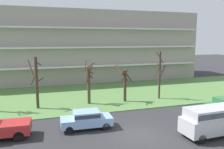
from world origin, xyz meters
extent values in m
plane|color=#2D2D30|center=(0.00, 0.00, 0.00)|extent=(160.00, 160.00, 0.00)
cube|color=#547F42|center=(0.00, 14.00, 0.04)|extent=(80.00, 16.00, 0.08)
cube|color=#9E938C|center=(0.00, 28.20, 6.35)|extent=(43.91, 12.39, 12.70)
cube|color=silver|center=(0.00, 21.55, 3.17)|extent=(42.15, 0.90, 0.24)
cube|color=silver|center=(0.00, 21.55, 6.35)|extent=(42.15, 0.90, 0.24)
cube|color=silver|center=(0.00, 21.55, 9.52)|extent=(42.15, 0.90, 0.24)
cylinder|color=#423023|center=(-7.84, 9.73, 2.90)|extent=(0.31, 0.31, 5.79)
cylinder|color=#423023|center=(-8.36, 9.47, 4.66)|extent=(0.69, 1.21, 1.62)
cylinder|color=#423023|center=(-7.43, 10.01, 3.24)|extent=(0.71, 0.94, 0.60)
cylinder|color=#423023|center=(-7.65, 9.41, 5.18)|extent=(0.78, 0.53, 0.65)
cylinder|color=#423023|center=(-8.06, 10.12, 3.47)|extent=(0.96, 0.62, 1.59)
cylinder|color=#4C3828|center=(-2.02, 9.81, 2.18)|extent=(0.36, 0.36, 4.35)
cylinder|color=#4C3828|center=(-2.36, 9.99, 4.64)|extent=(0.58, 0.88, 1.31)
cylinder|color=#4C3828|center=(-2.26, 9.87, 3.14)|extent=(0.30, 0.65, 1.02)
cylinder|color=#4C3828|center=(-1.96, 9.48, 3.59)|extent=(0.81, 0.31, 0.99)
cylinder|color=#4C3828|center=(-1.95, 9.43, 4.00)|extent=(0.89, 0.32, 0.71)
cylinder|color=#4C3828|center=(-1.90, 10.55, 4.43)|extent=(1.59, 0.41, 1.11)
cylinder|color=#4C3828|center=(-1.90, 10.18, 3.83)|extent=(0.93, 0.45, 1.57)
cylinder|color=#423023|center=(2.43, 9.52, 1.96)|extent=(0.36, 0.36, 3.93)
cylinder|color=#423023|center=(1.99, 9.27, 3.96)|extent=(0.67, 1.04, 0.74)
cylinder|color=#423023|center=(2.33, 9.22, 3.19)|extent=(0.77, 0.41, 1.04)
cylinder|color=#423023|center=(2.52, 8.98, 3.39)|extent=(1.23, 0.36, 1.46)
cylinder|color=#423023|center=(2.49, 9.86, 3.28)|extent=(0.85, 0.31, 1.50)
cylinder|color=#423023|center=(1.59, 9.42, 4.13)|extent=(0.37, 1.80, 1.33)
cylinder|color=#423023|center=(2.45, 9.95, 3.71)|extent=(0.95, 0.21, 0.69)
cylinder|color=#423023|center=(7.14, 9.47, 3.08)|extent=(0.25, 0.25, 6.15)
cylinder|color=#423023|center=(7.68, 9.46, 3.96)|extent=(0.13, 1.16, 1.12)
cylinder|color=#423023|center=(6.96, 9.25, 4.33)|extent=(0.57, 0.51, 0.72)
cylinder|color=#423023|center=(7.11, 9.97, 3.64)|extent=(1.10, 0.18, 1.63)
cylinder|color=#423023|center=(6.89, 9.10, 5.41)|extent=(0.89, 0.65, 1.49)
cylinder|color=#423023|center=(7.58, 9.48, 3.64)|extent=(0.13, 0.98, 1.63)
cube|color=#B7BABF|center=(5.59, -2.00, 0.98)|extent=(5.27, 2.18, 1.25)
cube|color=#B7BABF|center=(5.59, -2.00, 1.98)|extent=(4.66, 2.00, 0.75)
cube|color=#2D3847|center=(5.59, -2.00, 1.98)|extent=(4.57, 2.04, 0.41)
cylinder|color=black|center=(7.37, -1.05, 0.36)|extent=(0.73, 0.25, 0.72)
cylinder|color=black|center=(3.74, -1.17, 0.36)|extent=(0.73, 0.25, 0.72)
cylinder|color=black|center=(3.80, -2.95, 0.36)|extent=(0.73, 0.25, 0.72)
cube|color=#8CB2E0|center=(-3.77, 2.50, 0.67)|extent=(4.47, 1.97, 0.70)
cube|color=#8CB2E0|center=(-3.77, 2.50, 1.29)|extent=(2.26, 1.74, 0.55)
cube|color=#2D3847|center=(-3.77, 2.50, 1.29)|extent=(2.22, 1.78, 0.30)
cylinder|color=black|center=(-5.34, 1.77, 0.32)|extent=(0.65, 0.25, 0.64)
cylinder|color=black|center=(-5.28, 3.35, 0.32)|extent=(0.65, 0.25, 0.64)
cylinder|color=black|center=(-2.26, 1.65, 0.32)|extent=(0.65, 0.25, 0.64)
cylinder|color=black|center=(-2.20, 3.23, 0.32)|extent=(0.65, 0.25, 0.64)
cylinder|color=black|center=(9.70, 1.72, 0.32)|extent=(0.64, 0.23, 0.64)
cylinder|color=black|center=(9.71, 3.30, 0.32)|extent=(0.64, 0.23, 0.64)
cylinder|color=black|center=(-9.17, 1.51, 0.40)|extent=(0.81, 0.26, 0.80)
cylinder|color=black|center=(-9.07, 3.29, 0.40)|extent=(0.81, 0.26, 0.80)
camera|label=1|loc=(-7.32, -16.17, 7.67)|focal=36.55mm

